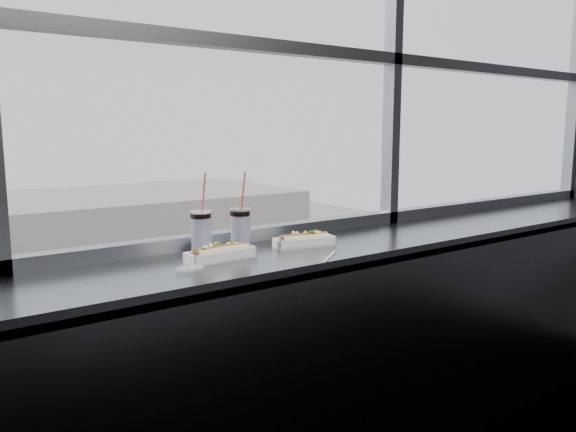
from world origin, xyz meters
TOP-DOWN VIEW (x-y plane):
  - wall_back_lower at (0.00, 1.50)m, footprint 6.00×0.00m
  - counter at (0.00, 1.23)m, footprint 6.00×0.55m
  - counter_fascia at (0.00, 0.97)m, footprint 6.00×0.04m
  - hotdog_tray_left at (-0.25, 1.23)m, footprint 0.30×0.11m
  - hotdog_tray_right at (0.19, 1.25)m, footprint 0.29×0.15m
  - soda_cup_left at (-0.25, 1.39)m, footprint 0.09×0.09m
  - soda_cup_right at (-0.08, 1.36)m, footprint 0.09×0.09m
  - loose_straw at (0.14, 1.01)m, footprint 0.17×0.13m
  - wrapper at (-0.43, 1.14)m, footprint 0.10×0.07m
  - car_far_c at (13.66, 25.50)m, footprint 2.79×5.97m
  - car_far_b at (3.43, 25.50)m, footprint 3.52×6.77m
  - pedestrian_d at (8.55, 30.03)m, footprint 1.00×0.75m
  - pedestrian_c at (6.47, 29.01)m, footprint 1.03×0.77m
  - tree_right at (11.18, 29.50)m, footprint 2.98×2.98m

SIDE VIEW (x-z plane):
  - car_far_c at x=13.66m, z-range -10.94..-8.99m
  - car_far_b at x=3.43m, z-range -10.94..-8.78m
  - pedestrian_d at x=8.55m, z-range -10.96..-8.71m
  - pedestrian_c at x=6.47m, z-range -10.96..-8.65m
  - tree_right at x=11.18m, z-range -10.17..-5.51m
  - wall_back_lower at x=0.00m, z-range -2.45..3.55m
  - counter_fascia at x=0.00m, z-range 0.03..1.07m
  - counter at x=0.00m, z-range 1.04..1.10m
  - loose_straw at x=0.14m, z-range 1.10..1.11m
  - wrapper at x=-0.43m, z-range 1.10..1.13m
  - hotdog_tray_right at x=0.19m, z-range 1.09..1.16m
  - hotdog_tray_left at x=-0.25m, z-range 1.09..1.17m
  - soda_cup_right at x=-0.08m, z-range 1.03..1.37m
  - soda_cup_left at x=-0.25m, z-range 1.03..1.37m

